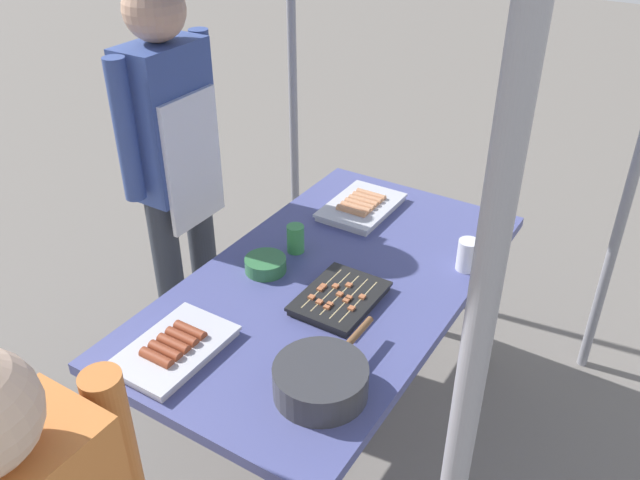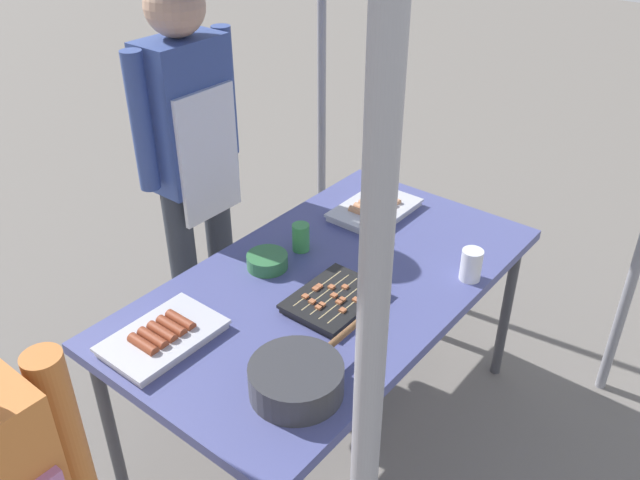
{
  "view_description": "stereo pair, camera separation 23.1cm",
  "coord_description": "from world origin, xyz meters",
  "views": [
    {
      "loc": [
        -1.67,
        -0.99,
        2.13
      ],
      "look_at": [
        0.0,
        0.05,
        0.9
      ],
      "focal_mm": 37.21,
      "sensor_mm": 36.0,
      "label": 1
    },
    {
      "loc": [
        -1.54,
        -1.18,
        2.13
      ],
      "look_at": [
        0.0,
        0.05,
        0.9
      ],
      "focal_mm": 37.21,
      "sensor_mm": 36.0,
      "label": 2
    }
  ],
  "objects": [
    {
      "name": "stall_table",
      "position": [
        0.0,
        0.0,
        0.7
      ],
      "size": [
        1.6,
        0.9,
        0.75
      ],
      "color": "#4C518C",
      "rests_on": "ground"
    },
    {
      "name": "tray_pork_links",
      "position": [
        -0.59,
        0.21,
        0.77
      ],
      "size": [
        0.37,
        0.24,
        0.05
      ],
      "color": "silver",
      "rests_on": "stall_table"
    },
    {
      "name": "drink_cup_near_edge",
      "position": [
        0.32,
        -0.38,
        0.81
      ],
      "size": [
        0.08,
        0.08,
        0.12
      ],
      "primitive_type": "cylinder",
      "color": "white",
      "rests_on": "stall_table"
    },
    {
      "name": "cooking_wok",
      "position": [
        -0.5,
        -0.26,
        0.8
      ],
      "size": [
        0.43,
        0.27,
        0.09
      ],
      "color": "#38383A",
      "rests_on": "stall_table"
    },
    {
      "name": "ground_plane",
      "position": [
        0.0,
        0.0,
        0.0
      ],
      "size": [
        18.0,
        18.0,
        0.0
      ],
      "primitive_type": "plane",
      "color": "#66605B"
    },
    {
      "name": "vendor_woman",
      "position": [
        0.09,
        0.8,
        1.01
      ],
      "size": [
        0.52,
        0.24,
        1.69
      ],
      "rotation": [
        0.0,
        0.0,
        3.14
      ],
      "color": "#333842",
      "rests_on": "ground"
    },
    {
      "name": "tray_grilled_sausages",
      "position": [
        0.5,
        0.15,
        0.77
      ],
      "size": [
        0.37,
        0.25,
        0.05
      ],
      "color": "silver",
      "rests_on": "stall_table"
    },
    {
      "name": "tray_meat_skewers",
      "position": [
        -0.1,
        -0.09,
        0.77
      ],
      "size": [
        0.32,
        0.24,
        0.04
      ],
      "color": "black",
      "rests_on": "stall_table"
    },
    {
      "name": "condiment_bowl",
      "position": [
        -0.08,
        0.23,
        0.78
      ],
      "size": [
        0.15,
        0.15,
        0.05
      ],
      "primitive_type": "cylinder",
      "color": "#33723F",
      "rests_on": "stall_table"
    },
    {
      "name": "drink_cup_by_wok",
      "position": [
        0.09,
        0.21,
        0.8
      ],
      "size": [
        0.07,
        0.07,
        0.11
      ],
      "primitive_type": "cylinder",
      "color": "#3F994C",
      "rests_on": "stall_table"
    }
  ]
}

